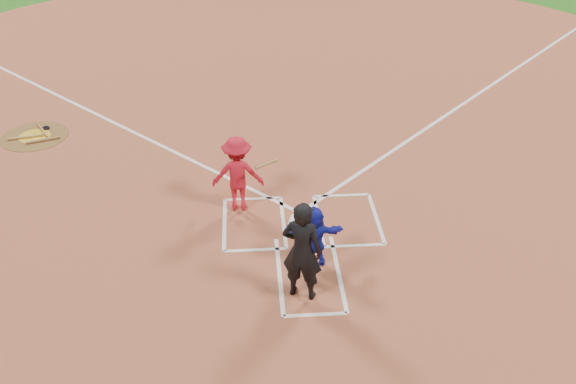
{
  "coord_description": "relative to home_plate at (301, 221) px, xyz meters",
  "views": [
    {
      "loc": [
        -1.05,
        -10.87,
        7.73
      ],
      "look_at": [
        -0.3,
        -0.4,
        1.0
      ],
      "focal_mm": 40.0,
      "sensor_mm": 36.0,
      "label": 1
    }
  ],
  "objects": [
    {
      "name": "on_deck_bat_b",
      "position": [
        -6.74,
        4.16,
        0.03
      ],
      "size": [
        0.83,
        0.24,
        0.06
      ],
      "primitive_type": "cylinder",
      "rotation": [
        1.57,
        0.0,
        -1.36
      ],
      "color": "#A8783D",
      "rests_on": "on_deck_circle"
    },
    {
      "name": "home_plate",
      "position": [
        0.0,
        0.0,
        0.0
      ],
      "size": [
        0.6,
        0.6,
        0.02
      ],
      "primitive_type": "cylinder",
      "rotation": [
        0.0,
        0.0,
        3.14
      ],
      "color": "silver",
      "rests_on": "home_plate_dirt"
    },
    {
      "name": "catcher",
      "position": [
        0.11,
        -1.4,
        0.62
      ],
      "size": [
        1.19,
        0.47,
        1.25
      ],
      "primitive_type": "imported",
      "rotation": [
        0.0,
        0.0,
        3.23
      ],
      "color": "#141BA8",
      "rests_on": "home_plate_dirt"
    },
    {
      "name": "bat_weight_donut",
      "position": [
        -6.34,
        4.66,
        0.03
      ],
      "size": [
        0.19,
        0.19,
        0.05
      ],
      "primitive_type": "torus",
      "color": "black",
      "rests_on": "on_deck_circle"
    },
    {
      "name": "on_deck_logo",
      "position": [
        -6.54,
        4.26,
        0.0
      ],
      "size": [
        0.8,
        0.8,
        0.0
      ],
      "primitive_type": "cylinder",
      "color": "gold",
      "rests_on": "on_deck_circle"
    },
    {
      "name": "on_deck_circle",
      "position": [
        -6.54,
        4.26,
        -0.0
      ],
      "size": [
        1.7,
        1.7,
        0.01
      ],
      "primitive_type": "cylinder",
      "color": "brown",
      "rests_on": "home_plate_dirt"
    },
    {
      "name": "chalk_markings",
      "position": [
        0.0,
        5.29,
        -0.01
      ],
      "size": [
        28.35,
        17.32,
        0.01
      ],
      "color": "white",
      "rests_on": "home_plate_dirt"
    },
    {
      "name": "on_deck_bat_a",
      "position": [
        -6.39,
        4.51,
        0.03
      ],
      "size": [
        0.45,
        0.77,
        0.06
      ],
      "primitive_type": "cylinder",
      "rotation": [
        1.57,
        0.0,
        0.49
      ],
      "color": "olive",
      "rests_on": "on_deck_circle"
    },
    {
      "name": "home_plate_dirt",
      "position": [
        0.0,
        6.0,
        -0.01
      ],
      "size": [
        28.0,
        28.0,
        0.01
      ],
      "primitive_type": "cylinder",
      "color": "brown",
      "rests_on": "ground"
    },
    {
      "name": "ground",
      "position": [
        0.0,
        0.0,
        -0.02
      ],
      "size": [
        120.0,
        120.0,
        0.0
      ],
      "primitive_type": "plane",
      "color": "#1D5715",
      "rests_on": "ground"
    },
    {
      "name": "umpire",
      "position": [
        -0.19,
        -2.25,
        0.97
      ],
      "size": [
        0.83,
        0.7,
        1.95
      ],
      "primitive_type": "imported",
      "rotation": [
        0.0,
        0.0,
        2.76
      ],
      "color": "black",
      "rests_on": "home_plate_dirt"
    },
    {
      "name": "batter_at_plate",
      "position": [
        -1.28,
        0.6,
        0.83
      ],
      "size": [
        1.42,
        0.85,
        1.68
      ],
      "color": "red",
      "rests_on": "home_plate_dirt"
    },
    {
      "name": "on_deck_bat_c",
      "position": [
        -6.24,
        3.96,
        0.03
      ],
      "size": [
        0.82,
        0.33,
        0.06
      ],
      "primitive_type": "cylinder",
      "rotation": [
        1.57,
        0.0,
        1.9
      ],
      "color": "brown",
      "rests_on": "on_deck_circle"
    }
  ]
}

